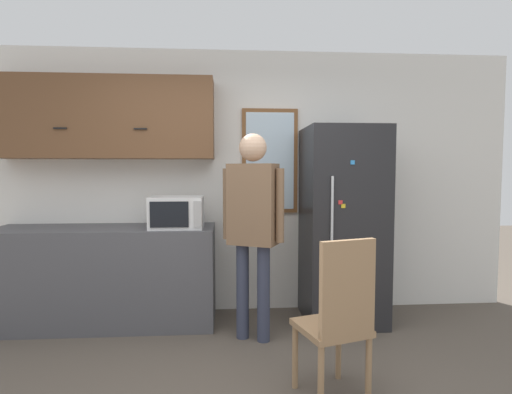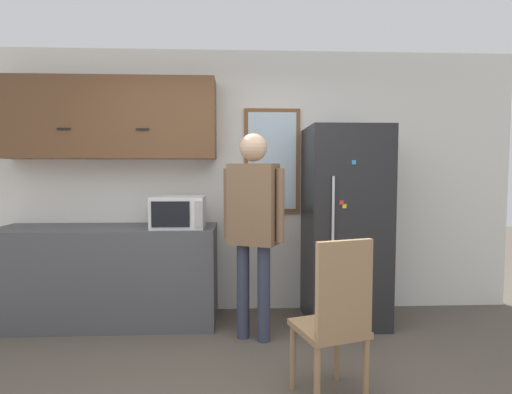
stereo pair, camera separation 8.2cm
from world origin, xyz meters
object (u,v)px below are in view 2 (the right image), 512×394
(microwave, at_px, (179,212))
(refrigerator, at_px, (344,225))
(chair, at_px, (336,316))
(person, at_px, (253,215))

(microwave, distance_m, refrigerator, 1.60)
(refrigerator, relative_size, chair, 1.78)
(microwave, xyz_separation_m, refrigerator, (1.59, 0.03, -0.14))
(chair, bearing_deg, microwave, -66.69)
(person, height_order, refrigerator, refrigerator)
(microwave, height_order, person, person)
(person, bearing_deg, chair, -39.68)
(chair, bearing_deg, person, -81.55)
(microwave, xyz_separation_m, chair, (1.16, -1.37, -0.51))
(person, xyz_separation_m, refrigerator, (0.90, 0.41, -0.15))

